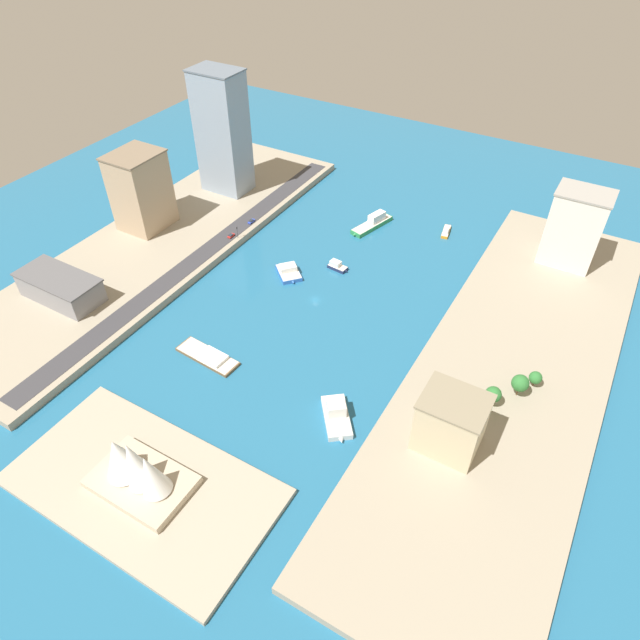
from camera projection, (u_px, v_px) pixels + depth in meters
ground_plane at (315, 300)px, 258.62m from camera, size 440.00×440.00×0.00m
quay_west at (513, 369)px, 222.83m from camera, size 70.00×240.00×3.59m
quay_east at (164, 242)px, 292.05m from camera, size 70.00×240.00×3.59m
peninsula_point at (144, 486)px, 184.19m from camera, size 89.11×47.45×2.00m
road_strip at (204, 253)px, 280.70m from camera, size 10.31×228.00×0.15m
catamaran_blue at (289, 272)px, 272.38m from camera, size 17.53×17.09×4.76m
barge_flat_brown at (209, 356)px, 229.32m from camera, size 29.09×11.05×2.90m
water_taxi_orange at (446, 231)px, 300.73m from camera, size 5.80×13.90×3.28m
ferry_white_commuter at (336, 414)px, 204.80m from camera, size 18.99×20.79×7.72m
patrol_launch_navy at (337, 266)px, 276.01m from camera, size 11.12×5.58×4.07m
ferry_green_doubledeck at (373, 223)px, 305.18m from camera, size 13.80×28.99×6.84m
apartment_midrise_tan at (141, 191)px, 288.13m from camera, size 22.62×25.99×40.13m
tower_tall_glass at (222, 133)px, 309.94m from camera, size 27.03×19.04×67.33m
warehouse_low_gray at (60, 287)px, 250.51m from camera, size 38.88×18.29×11.70m
office_block_beige at (451, 422)px, 186.67m from camera, size 21.74×18.30×22.23m
hotel_broad_white at (575, 228)px, 263.91m from camera, size 25.05×18.94×37.35m
hatchback_blue at (251, 221)px, 302.12m from camera, size 1.92×4.63×1.49m
pickup_red at (231, 236)px, 291.40m from camera, size 2.03×4.24×1.50m
traffic_light_waterfront at (237, 231)px, 288.55m from camera, size 0.36×0.36×6.50m
opera_landmark at (135, 468)px, 178.47m from camera, size 32.98×21.49×21.25m
park_tree_cluster at (514, 386)px, 206.03m from camera, size 16.63×22.93×9.72m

